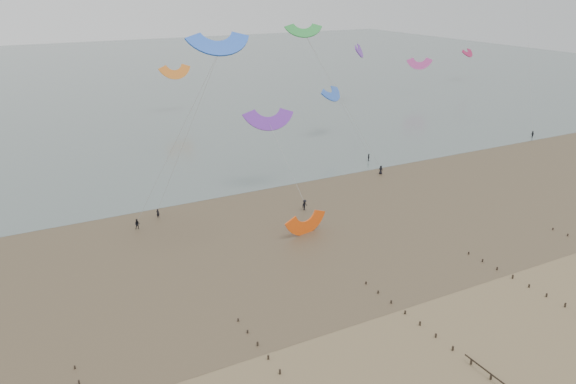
# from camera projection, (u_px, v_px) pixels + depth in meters

# --- Properties ---
(ground) EXTENTS (500.00, 500.00, 0.00)m
(ground) POSITION_uv_depth(u_px,v_px,m) (400.00, 342.00, 61.09)
(ground) COLOR brown
(ground) RESTS_ON ground
(sea_and_shore) EXTENTS (500.00, 665.00, 0.03)m
(sea_and_shore) POSITION_uv_depth(u_px,v_px,m) (240.00, 232.00, 87.69)
(sea_and_shore) COLOR #475654
(sea_and_shore) RESTS_ON ground
(kitesurfer_lead) EXTENTS (0.67, 0.64, 1.55)m
(kitesurfer_lead) POSITION_uv_depth(u_px,v_px,m) (158.00, 213.00, 92.89)
(kitesurfer_lead) COLOR black
(kitesurfer_lead) RESTS_ON ground
(kitesurfers) EXTENTS (150.55, 18.89, 1.89)m
(kitesurfers) POSITION_uv_depth(u_px,v_px,m) (317.00, 184.00, 106.03)
(kitesurfers) COLOR black
(kitesurfers) RESTS_ON ground
(grounded_kite) EXTENTS (7.49, 6.34, 3.64)m
(grounded_kite) POSITION_uv_depth(u_px,v_px,m) (306.00, 233.00, 87.38)
(grounded_kite) COLOR #FF5410
(grounded_kite) RESTS_ON ground
(kites_airborne) EXTENTS (263.80, 118.04, 41.41)m
(kites_airborne) POSITION_uv_depth(u_px,v_px,m) (125.00, 70.00, 120.54)
(kites_airborne) COLOR blue
(kites_airborne) RESTS_ON ground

